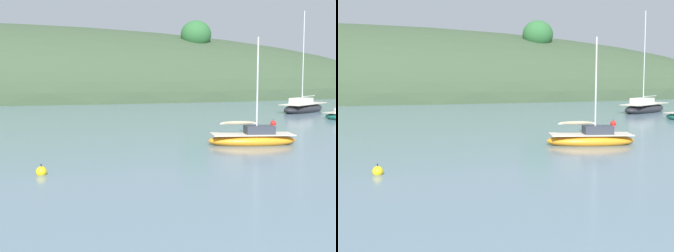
{
  "view_description": "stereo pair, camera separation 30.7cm",
  "coord_description": "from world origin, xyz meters",
  "views": [
    {
      "loc": [
        -5.27,
        -6.65,
        4.16
      ],
      "look_at": [
        0.0,
        20.0,
        1.2
      ],
      "focal_mm": 54.97,
      "sensor_mm": 36.0,
      "label": 1
    },
    {
      "loc": [
        -4.97,
        -6.71,
        4.16
      ],
      "look_at": [
        0.0,
        20.0,
        1.2
      ],
      "focal_mm": 54.97,
      "sensor_mm": 36.0,
      "label": 2
    }
  ],
  "objects": [
    {
      "name": "sailboat_black_sloop",
      "position": [
        17.9,
        40.9,
        0.42
      ],
      "size": [
        6.99,
        6.29,
        10.15
      ],
      "color": "#232328",
      "rests_on": "ground"
    },
    {
      "name": "mooring_buoy_channel",
      "position": [
        10.13,
        29.93,
        0.12
      ],
      "size": [
        0.44,
        0.44,
        0.54
      ],
      "color": "red",
      "rests_on": "ground"
    },
    {
      "name": "mooring_buoy_outer",
      "position": [
        -6.32,
        14.14,
        0.12
      ],
      "size": [
        0.44,
        0.44,
        0.54
      ],
      "color": "yellow",
      "rests_on": "ground"
    },
    {
      "name": "sailboat_teal_outer",
      "position": [
        4.96,
        20.51,
        0.33
      ],
      "size": [
        5.13,
        2.23,
        6.16
      ],
      "color": "orange",
      "rests_on": "ground"
    }
  ]
}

